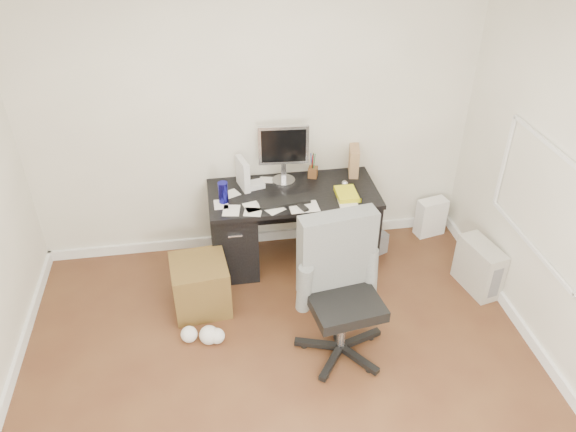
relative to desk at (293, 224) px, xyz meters
name	(u,v)px	position (x,y,z in m)	size (l,w,h in m)	color
ground	(289,404)	(-0.30, -1.65, -0.40)	(4.00, 4.00, 0.00)	#472517
room_shell	(294,207)	(-0.27, -1.62, 1.26)	(4.02, 4.02, 2.71)	beige
desk	(293,224)	(0.00, 0.00, 0.00)	(1.50, 0.70, 0.75)	black
loose_papers	(272,197)	(-0.20, -0.05, 0.35)	(1.10, 0.60, 0.00)	white
lcd_monitor	(283,154)	(-0.06, 0.19, 0.63)	(0.45, 0.25, 0.56)	#BCBBC0
keyboard	(284,201)	(-0.11, -0.16, 0.36)	(0.44, 0.15, 0.02)	black
computer_mouse	(345,184)	(0.47, 0.01, 0.38)	(0.06, 0.06, 0.06)	#BCBBC0
travel_mug	(223,192)	(-0.62, -0.07, 0.45)	(0.08, 0.08, 0.19)	navy
white_binder	(243,174)	(-0.43, 0.15, 0.49)	(0.11, 0.24, 0.28)	silver
magazine_file	(354,161)	(0.61, 0.24, 0.48)	(0.11, 0.23, 0.26)	#A1744E
pen_cup	(313,165)	(0.22, 0.23, 0.47)	(0.10, 0.10, 0.24)	brown
yellow_book	(347,194)	(0.46, -0.15, 0.37)	(0.19, 0.25, 0.04)	yellow
paper_remote	(304,206)	(0.05, -0.26, 0.36)	(0.25, 0.20, 0.02)	white
office_chair	(344,295)	(0.18, -1.21, 0.18)	(0.66, 0.66, 1.17)	#575957
pc_tower	(479,267)	(1.55, -0.66, -0.17)	(0.20, 0.46, 0.46)	#ADA89C
shopping_bag	(431,217)	(1.44, 0.20, -0.20)	(0.29, 0.21, 0.39)	white
wicker_basket	(200,285)	(-0.88, -0.52, -0.17)	(0.46, 0.46, 0.46)	#4E3817
desk_printer	(364,242)	(0.70, 0.01, -0.29)	(0.36, 0.30, 0.21)	slate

